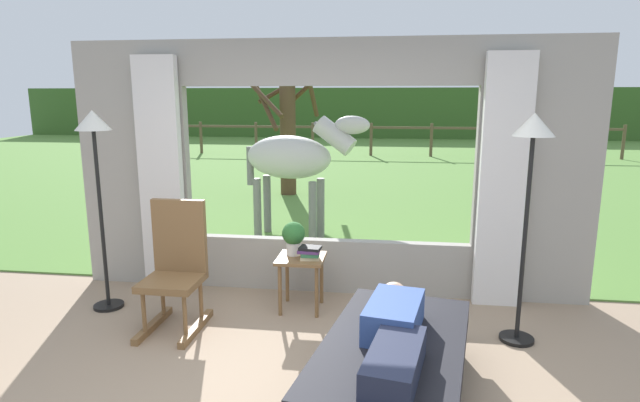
{
  "coord_description": "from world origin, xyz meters",
  "views": [
    {
      "loc": [
        0.62,
        -2.8,
        2.0
      ],
      "look_at": [
        0.0,
        1.8,
        1.05
      ],
      "focal_mm": 28.77,
      "sensor_mm": 36.0,
      "label": 1
    }
  ],
  "objects_px": {
    "reclining_person": "(394,330)",
    "floor_lamp_right": "(531,160)",
    "horse": "(294,158)",
    "pasture_tree": "(287,130)",
    "book_stack": "(310,253)",
    "rocking_chair": "(176,266)",
    "floor_lamp_left": "(95,150)",
    "recliner_sofa": "(393,369)",
    "side_table": "(301,266)",
    "potted_plant": "(294,236)"
  },
  "relations": [
    {
      "from": "reclining_person",
      "to": "floor_lamp_right",
      "type": "distance_m",
      "value": 1.77
    },
    {
      "from": "horse",
      "to": "pasture_tree",
      "type": "height_order",
      "value": "pasture_tree"
    },
    {
      "from": "book_stack",
      "to": "floor_lamp_right",
      "type": "height_order",
      "value": "floor_lamp_right"
    },
    {
      "from": "rocking_chair",
      "to": "floor_lamp_right",
      "type": "bearing_deg",
      "value": 2.29
    },
    {
      "from": "floor_lamp_left",
      "to": "book_stack",
      "type": "bearing_deg",
      "value": 4.31
    },
    {
      "from": "reclining_person",
      "to": "floor_lamp_right",
      "type": "height_order",
      "value": "floor_lamp_right"
    },
    {
      "from": "reclining_person",
      "to": "horse",
      "type": "bearing_deg",
      "value": 119.9
    },
    {
      "from": "recliner_sofa",
      "to": "rocking_chair",
      "type": "bearing_deg",
      "value": 164.78
    },
    {
      "from": "floor_lamp_left",
      "to": "floor_lamp_right",
      "type": "bearing_deg",
      "value": -2.83
    },
    {
      "from": "side_table",
      "to": "pasture_tree",
      "type": "bearing_deg",
      "value": 102.52
    },
    {
      "from": "horse",
      "to": "reclining_person",
      "type": "bearing_deg",
      "value": 31.89
    },
    {
      "from": "floor_lamp_left",
      "to": "reclining_person",
      "type": "bearing_deg",
      "value": -24.38
    },
    {
      "from": "recliner_sofa",
      "to": "reclining_person",
      "type": "distance_m",
      "value": 0.31
    },
    {
      "from": "floor_lamp_left",
      "to": "recliner_sofa",
      "type": "bearing_deg",
      "value": -23.51
    },
    {
      "from": "side_table",
      "to": "potted_plant",
      "type": "relative_size",
      "value": 1.63
    },
    {
      "from": "reclining_person",
      "to": "rocking_chair",
      "type": "bearing_deg",
      "value": 163.57
    },
    {
      "from": "book_stack",
      "to": "horse",
      "type": "xyz_separation_m",
      "value": [
        -0.61,
        2.49,
        0.57
      ]
    },
    {
      "from": "book_stack",
      "to": "pasture_tree",
      "type": "bearing_deg",
      "value": 103.27
    },
    {
      "from": "potted_plant",
      "to": "recliner_sofa",
      "type": "bearing_deg",
      "value": -57.09
    },
    {
      "from": "recliner_sofa",
      "to": "pasture_tree",
      "type": "relative_size",
      "value": 0.67
    },
    {
      "from": "rocking_chair",
      "to": "pasture_tree",
      "type": "xyz_separation_m",
      "value": [
        -0.24,
        6.16,
        0.78
      ]
    },
    {
      "from": "book_stack",
      "to": "floor_lamp_right",
      "type": "xyz_separation_m",
      "value": [
        1.8,
        -0.33,
        0.93
      ]
    },
    {
      "from": "recliner_sofa",
      "to": "floor_lamp_right",
      "type": "height_order",
      "value": "floor_lamp_right"
    },
    {
      "from": "book_stack",
      "to": "floor_lamp_right",
      "type": "bearing_deg",
      "value": -10.46
    },
    {
      "from": "book_stack",
      "to": "reclining_person",
      "type": "bearing_deg",
      "value": -60.92
    },
    {
      "from": "potted_plant",
      "to": "horse",
      "type": "relative_size",
      "value": 0.18
    },
    {
      "from": "potted_plant",
      "to": "horse",
      "type": "xyz_separation_m",
      "value": [
        -0.43,
        2.36,
        0.45
      ]
    },
    {
      "from": "floor_lamp_left",
      "to": "floor_lamp_right",
      "type": "distance_m",
      "value": 3.75
    },
    {
      "from": "reclining_person",
      "to": "pasture_tree",
      "type": "bearing_deg",
      "value": 116.93
    },
    {
      "from": "potted_plant",
      "to": "horse",
      "type": "bearing_deg",
      "value": 100.39
    },
    {
      "from": "potted_plant",
      "to": "pasture_tree",
      "type": "height_order",
      "value": "pasture_tree"
    },
    {
      "from": "rocking_chair",
      "to": "book_stack",
      "type": "distance_m",
      "value": 1.19
    },
    {
      "from": "reclining_person",
      "to": "pasture_tree",
      "type": "relative_size",
      "value": 0.52
    },
    {
      "from": "rocking_chair",
      "to": "potted_plant",
      "type": "relative_size",
      "value": 3.5
    },
    {
      "from": "rocking_chair",
      "to": "side_table",
      "type": "xyz_separation_m",
      "value": [
        1.02,
        0.49,
        -0.12
      ]
    },
    {
      "from": "horse",
      "to": "recliner_sofa",
      "type": "bearing_deg",
      "value": 32.12
    },
    {
      "from": "floor_lamp_right",
      "to": "rocking_chair",
      "type": "bearing_deg",
      "value": -178.1
    },
    {
      "from": "floor_lamp_right",
      "to": "horse",
      "type": "height_order",
      "value": "floor_lamp_right"
    },
    {
      "from": "reclining_person",
      "to": "floor_lamp_left",
      "type": "distance_m",
      "value": 3.14
    },
    {
      "from": "reclining_person",
      "to": "book_stack",
      "type": "xyz_separation_m",
      "value": [
        -0.77,
        1.38,
        0.06
      ]
    },
    {
      "from": "pasture_tree",
      "to": "floor_lamp_right",
      "type": "bearing_deg",
      "value": -62.55
    },
    {
      "from": "book_stack",
      "to": "floor_lamp_left",
      "type": "xyz_separation_m",
      "value": [
        -1.95,
        -0.15,
        0.93
      ]
    },
    {
      "from": "side_table",
      "to": "horse",
      "type": "relative_size",
      "value": 0.29
    },
    {
      "from": "potted_plant",
      "to": "reclining_person",
      "type": "bearing_deg",
      "value": -57.96
    },
    {
      "from": "pasture_tree",
      "to": "side_table",
      "type": "bearing_deg",
      "value": -77.48
    },
    {
      "from": "side_table",
      "to": "floor_lamp_right",
      "type": "distance_m",
      "value": 2.22
    },
    {
      "from": "side_table",
      "to": "rocking_chair",
      "type": "bearing_deg",
      "value": -154.2
    },
    {
      "from": "side_table",
      "to": "floor_lamp_right",
      "type": "xyz_separation_m",
      "value": [
        1.89,
        -0.4,
        1.09
      ]
    },
    {
      "from": "recliner_sofa",
      "to": "horse",
      "type": "bearing_deg",
      "value": 120.13
    },
    {
      "from": "recliner_sofa",
      "to": "reclining_person",
      "type": "height_order",
      "value": "reclining_person"
    }
  ]
}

